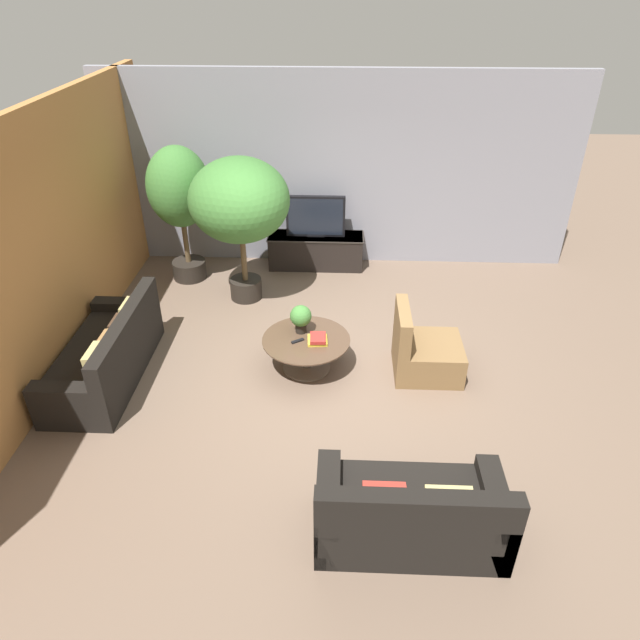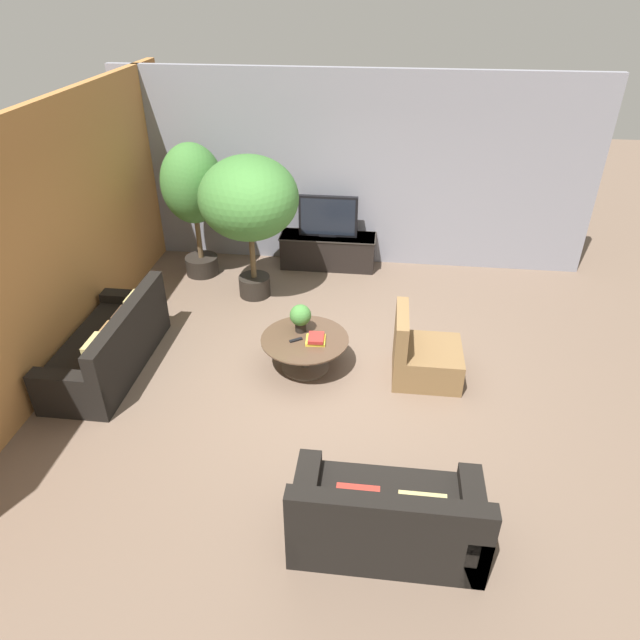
% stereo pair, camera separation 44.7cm
% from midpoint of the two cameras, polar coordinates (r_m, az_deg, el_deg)
% --- Properties ---
extents(ground_plane, '(24.00, 24.00, 0.00)m').
position_cam_midpoint_polar(ground_plane, '(6.94, 2.78, -5.56)').
color(ground_plane, brown).
extents(back_wall_stone, '(7.40, 0.12, 3.00)m').
position_cam_midpoint_polar(back_wall_stone, '(9.18, 4.65, 14.57)').
color(back_wall_stone, gray).
rests_on(back_wall_stone, ground).
extents(side_wall_left, '(0.12, 7.40, 3.00)m').
position_cam_midpoint_polar(side_wall_left, '(7.26, -23.54, 7.20)').
color(side_wall_left, '#B2753D').
rests_on(side_wall_left, ground).
extents(media_console, '(1.54, 0.50, 0.54)m').
position_cam_midpoint_polar(media_console, '(9.34, 2.17, 6.94)').
color(media_console, black).
rests_on(media_console, ground).
extents(television, '(0.93, 0.13, 0.66)m').
position_cam_midpoint_polar(television, '(9.11, 2.24, 10.28)').
color(television, black).
rests_on(television, media_console).
extents(coffee_table, '(1.06, 1.06, 0.42)m').
position_cam_midpoint_polar(coffee_table, '(6.89, 0.34, -2.76)').
color(coffee_table, '#756656').
rests_on(coffee_table, ground).
extents(couch_by_wall, '(0.84, 1.98, 0.84)m').
position_cam_midpoint_polar(couch_by_wall, '(7.29, -18.60, -2.63)').
color(couch_by_wall, black).
rests_on(couch_by_wall, ground).
extents(couch_near_entry, '(1.60, 0.84, 0.84)m').
position_cam_midpoint_polar(couch_near_entry, '(5.10, 9.34, -19.09)').
color(couch_near_entry, black).
rests_on(couch_near_entry, ground).
extents(armchair_wicker, '(0.80, 0.76, 0.86)m').
position_cam_midpoint_polar(armchair_wicker, '(6.93, 12.05, -3.65)').
color(armchair_wicker, brown).
rests_on(armchair_wicker, ground).
extents(potted_palm_tall, '(0.93, 0.93, 2.08)m').
position_cam_midpoint_polar(potted_palm_tall, '(8.85, -11.15, 12.64)').
color(potted_palm_tall, black).
rests_on(potted_palm_tall, ground).
extents(potted_palm_corner, '(1.38, 1.38, 2.09)m').
position_cam_midpoint_polar(potted_palm_corner, '(8.02, -5.52, 11.76)').
color(potted_palm_corner, black).
rests_on(potted_palm_corner, ground).
extents(potted_plant_tabletop, '(0.26, 0.26, 0.36)m').
position_cam_midpoint_polar(potted_plant_tabletop, '(6.85, -0.10, 0.33)').
color(potted_plant_tabletop, black).
rests_on(potted_plant_tabletop, coffee_table).
extents(book_stack, '(0.25, 0.25, 0.08)m').
position_cam_midpoint_polar(book_stack, '(6.75, 1.48, -1.95)').
color(book_stack, gold).
rests_on(book_stack, coffee_table).
extents(remote_black, '(0.16, 0.12, 0.02)m').
position_cam_midpoint_polar(remote_black, '(6.78, -0.53, -2.05)').
color(remote_black, black).
rests_on(remote_black, coffee_table).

